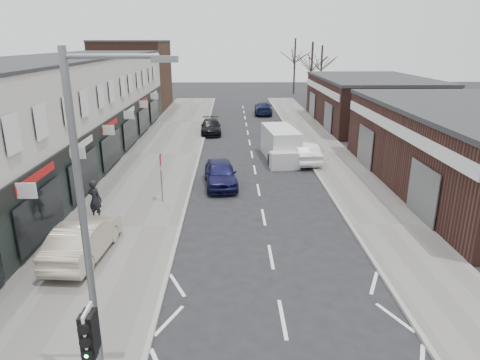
{
  "coord_description": "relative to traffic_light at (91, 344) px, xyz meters",
  "views": [
    {
      "loc": [
        -1.56,
        -9.19,
        8.21
      ],
      "look_at": [
        -1.19,
        7.91,
        2.6
      ],
      "focal_mm": 32.0,
      "sensor_mm": 36.0,
      "label": 1
    }
  ],
  "objects": [
    {
      "name": "parked_car_right_c",
      "position": [
        6.6,
        42.37,
        -1.71
      ],
      "size": [
        2.19,
        4.96,
        1.42
      ],
      "primitive_type": "imported",
      "rotation": [
        0.0,
        0.0,
        3.1
      ],
      "color": "#121A39",
      "rests_on": "ground"
    },
    {
      "name": "right_unit_near",
      "position": [
        16.9,
        16.02,
        -0.16
      ],
      "size": [
        10.0,
        18.0,
        4.5
      ],
      "primitive_type": "cube",
      "color": "#3B201B",
      "rests_on": "ground"
    },
    {
      "name": "white_van",
      "position": [
        6.4,
        22.78,
        -1.37
      ],
      "size": [
        2.49,
        5.88,
        2.22
      ],
      "rotation": [
        0.0,
        0.0,
        0.1
      ],
      "color": "silver",
      "rests_on": "ground"
    },
    {
      "name": "tree_far_a",
      "position": [
        13.4,
        50.02,
        -2.41
      ],
      "size": [
        3.6,
        3.6,
        8.0
      ],
      "primitive_type": null,
      "color": "#382D26",
      "rests_on": "ground"
    },
    {
      "name": "sedan_on_pavement",
      "position": [
        -2.91,
        7.99,
        -1.55
      ],
      "size": [
        1.95,
        4.65,
        1.49
      ],
      "primitive_type": "imported",
      "rotation": [
        0.0,
        0.0,
        3.06
      ],
      "color": "#C1B19A",
      "rests_on": "pavement_left"
    },
    {
      "name": "tree_far_c",
      "position": [
        12.9,
        62.02,
        -2.41
      ],
      "size": [
        3.6,
        3.6,
        8.5
      ],
      "primitive_type": null,
      "color": "#382D26",
      "rests_on": "ground"
    },
    {
      "name": "pavement_left",
      "position": [
        -2.35,
        24.02,
        -2.35
      ],
      "size": [
        5.5,
        64.0,
        0.12
      ],
      "primitive_type": "cube",
      "color": "slate",
      "rests_on": "ground"
    },
    {
      "name": "parked_car_right_a",
      "position": [
        7.9,
        21.77,
        -1.68
      ],
      "size": [
        1.93,
        4.6,
        1.48
      ],
      "primitive_type": "imported",
      "rotation": [
        0.0,
        0.0,
        3.22
      ],
      "color": "silver",
      "rests_on": "ground"
    },
    {
      "name": "shop_terrace_left",
      "position": [
        -9.1,
        21.52,
        1.14
      ],
      "size": [
        8.0,
        41.0,
        7.1
      ],
      "primitive_type": "cube",
      "color": "beige",
      "rests_on": "ground"
    },
    {
      "name": "brick_block_far",
      "position": [
        -9.1,
        47.02,
        1.59
      ],
      "size": [
        8.0,
        10.0,
        8.0
      ],
      "primitive_type": "cube",
      "color": "#4B2C20",
      "rests_on": "ground"
    },
    {
      "name": "street_lamp",
      "position": [
        -0.13,
        1.22,
        2.2
      ],
      "size": [
        2.23,
        0.22,
        8.0
      ],
      "color": "slate",
      "rests_on": "pavement_left"
    },
    {
      "name": "traffic_light",
      "position": [
        0.0,
        0.0,
        0.0
      ],
      "size": [
        0.28,
        0.6,
        3.1
      ],
      "color": "slate",
      "rests_on": "pavement_left"
    },
    {
      "name": "right_unit_far",
      "position": [
        16.9,
        36.02,
        -0.16
      ],
      "size": [
        10.0,
        16.0,
        4.5
      ],
      "primitive_type": "cube",
      "color": "#3B201B",
      "rests_on": "ground"
    },
    {
      "name": "warning_sign",
      "position": [
        -0.76,
        14.02,
        -0.21
      ],
      "size": [
        0.12,
        0.8,
        2.7
      ],
      "color": "slate",
      "rests_on": "pavement_left"
    },
    {
      "name": "parked_car_right_b",
      "position": [
        6.95,
        30.7,
        -1.69
      ],
      "size": [
        2.08,
        4.4,
        1.45
      ],
      "primitive_type": "imported",
      "rotation": [
        0.0,
        0.0,
        3.23
      ],
      "color": "black",
      "rests_on": "ground"
    },
    {
      "name": "pavement_right",
      "position": [
        10.15,
        24.02,
        -2.35
      ],
      "size": [
        3.5,
        64.0,
        0.12
      ],
      "primitive_type": "cube",
      "color": "slate",
      "rests_on": "ground"
    },
    {
      "name": "pedestrian",
      "position": [
        -3.59,
        11.78,
        -1.34
      ],
      "size": [
        0.81,
        0.67,
        1.91
      ],
      "primitive_type": "imported",
      "rotation": [
        0.0,
        0.0,
        2.78
      ],
      "color": "black",
      "rests_on": "pavement_left"
    },
    {
      "name": "parked_car_left_a",
      "position": [
        2.2,
        16.82,
        -1.66
      ],
      "size": [
        2.22,
        4.6,
        1.52
      ],
      "primitive_type": "imported",
      "rotation": [
        0.0,
        0.0,
        0.1
      ],
      "color": "#13133D",
      "rests_on": "ground"
    },
    {
      "name": "parked_car_left_b",
      "position": [
        1.0,
        31.6,
        -1.77
      ],
      "size": [
        2.03,
        4.53,
        1.29
      ],
      "primitive_type": "imported",
      "rotation": [
        0.0,
        0.0,
        0.05
      ],
      "color": "black",
      "rests_on": "ground"
    },
    {
      "name": "tree_far_b",
      "position": [
        15.9,
        56.02,
        -2.41
      ],
      "size": [
        3.6,
        3.6,
        7.5
      ],
      "primitive_type": null,
      "color": "#382D26",
      "rests_on": "ground"
    }
  ]
}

